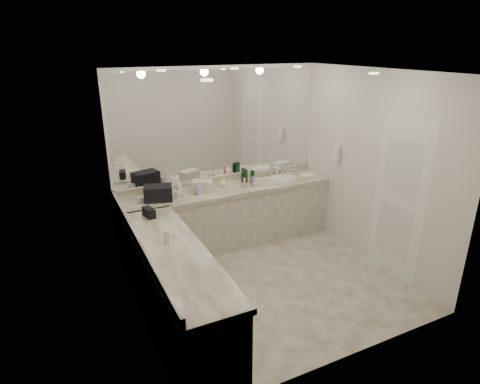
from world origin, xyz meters
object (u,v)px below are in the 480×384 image
soap_bottle_c (223,182)px  hand_towel (308,175)px  cream_cosmetic_case (203,186)px  soap_bottle_b (199,188)px  soap_bottle_a (179,187)px  black_toiletry_bag (158,193)px  sink (283,179)px  wall_phone (337,154)px

soap_bottle_c → hand_towel: bearing=-6.1°
cream_cosmetic_case → soap_bottle_b: 0.12m
soap_bottle_b → soap_bottle_a: bearing=161.5°
black_toiletry_bag → cream_cosmetic_case: size_ratio=1.31×
sink → soap_bottle_a: bearing=179.8°
soap_bottle_a → cream_cosmetic_case: bearing=0.2°
sink → soap_bottle_a: (-1.69, 0.01, 0.12)m
black_toiletry_bag → soap_bottle_c: (1.00, 0.11, -0.03)m
black_toiletry_bag → soap_bottle_c: bearing=6.5°
sink → hand_towel: 0.41m
soap_bottle_b → black_toiletry_bag: bearing=177.5°
soap_bottle_a → soap_bottle_b: 0.28m
cream_cosmetic_case → hand_towel: (1.74, -0.10, -0.06)m
soap_bottle_b → soap_bottle_c: (0.43, 0.14, -0.02)m
cream_cosmetic_case → soap_bottle_c: size_ratio=1.92×
wall_phone → cream_cosmetic_case: wall_phone is taller
hand_towel → cream_cosmetic_case: bearing=176.7°
black_toiletry_bag → sink: bearing=1.7°
soap_bottle_a → soap_bottle_c: size_ratio=1.61×
hand_towel → wall_phone: bearing=-62.8°
sink → wall_phone: size_ratio=1.83×
soap_bottle_b → sink: bearing=3.3°
hand_towel → soap_bottle_b: size_ratio=1.38×
cream_cosmetic_case → soap_bottle_b: (-0.08, -0.09, 0.01)m
cream_cosmetic_case → hand_towel: size_ratio=1.15×
soap_bottle_a → soap_bottle_c: 0.70m
hand_towel → soap_bottle_a: (-2.09, 0.10, 0.10)m
soap_bottle_c → wall_phone: bearing=-19.2°
hand_towel → soap_bottle_b: (-1.82, 0.01, 0.07)m
hand_towel → soap_bottle_a: soap_bottle_a is taller
black_toiletry_bag → soap_bottle_a: soap_bottle_a is taller
sink → soap_bottle_c: (-1.00, 0.06, 0.08)m
wall_phone → soap_bottle_a: (-2.30, 0.51, -0.33)m
cream_cosmetic_case → hand_towel: 1.74m
black_toiletry_bag → soap_bottle_c: black_toiletry_bag is taller
wall_phone → soap_bottle_a: bearing=167.6°
wall_phone → soap_bottle_b: (-2.03, 0.42, -0.36)m
black_toiletry_bag → cream_cosmetic_case: 0.66m
sink → soap_bottle_b: 1.43m
hand_towel → soap_bottle_c: (-1.39, 0.15, 0.05)m
black_toiletry_bag → hand_towel: 2.40m
wall_phone → soap_bottle_c: size_ratio=1.63×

